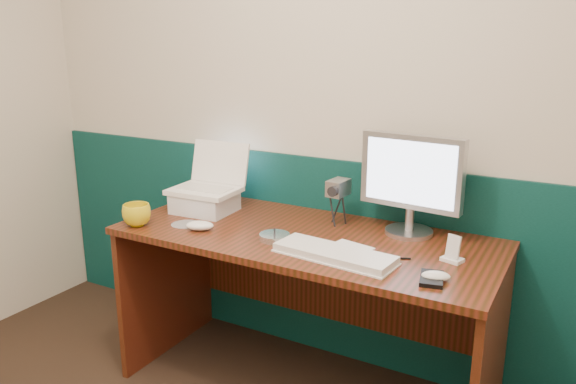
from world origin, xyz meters
The scene contains 18 objects.
back_wall centered at (0.00, 1.75, 1.25)m, with size 3.50×0.04×2.50m, color beige.
wainscot centered at (0.00, 1.74, 0.50)m, with size 3.48×0.02×1.00m, color #073130.
desk centered at (0.06, 1.38, 0.38)m, with size 1.60×0.70×0.75m, color #331C09.
laptop_riser centered at (-0.51, 1.43, 0.80)m, with size 0.26×0.22×0.09m, color white.
laptop centered at (-0.51, 1.43, 0.97)m, with size 0.31×0.23×0.25m, color white, non-canonical shape.
monitor centered at (0.43, 1.60, 0.96)m, with size 0.43×0.12×0.43m, color #B6B6BB, non-canonical shape.
keyboard centered at (0.27, 1.20, 0.76)m, with size 0.46×0.15×0.03m, color white.
mouse_right centered at (0.66, 1.18, 0.77)m, with size 0.10×0.06×0.03m, color white.
mouse_left centered at (-0.37, 1.21, 0.77)m, with size 0.12×0.07×0.04m, color white.
mug centered at (-0.64, 1.12, 0.80)m, with size 0.12×0.12×0.10m, color yellow.
camcorder centered at (0.12, 1.57, 0.85)m, with size 0.09×0.12×0.19m, color #B0B1B5, non-canonical shape.
cd_spindle centered at (-0.02, 1.26, 0.76)m, with size 0.12×0.12×0.03m, color silver.
cd_loose_a centered at (-0.47, 1.24, 0.75)m, with size 0.13×0.13×0.00m, color #B6BDC7.
pen centered at (0.47, 1.30, 0.75)m, with size 0.01×0.01×0.12m, color black.
papers centered at (0.28, 1.33, 0.75)m, with size 0.16×0.11×0.00m, color white.
dock centered at (0.66, 1.38, 0.76)m, with size 0.07×0.06×0.01m, color white.
music_player centered at (0.66, 1.38, 0.81)m, with size 0.05×0.01×0.09m, color silver.
pda centered at (0.65, 1.17, 0.76)m, with size 0.08×0.13×0.02m, color black.
Camera 1 is at (1.08, -0.60, 1.54)m, focal length 35.00 mm.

